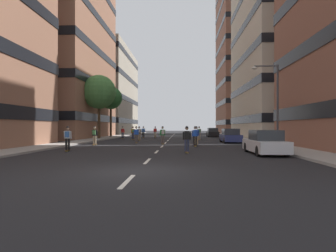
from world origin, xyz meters
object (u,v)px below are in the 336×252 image
Objects in this scene: street_tree_mid at (111,98)px; skater_5 at (155,131)px; street_tree_near at (99,92)px; skater_4 at (136,134)px; skater_0 at (139,132)px; skater_10 at (187,138)px; skater_6 at (123,132)px; skater_12 at (163,134)px; parked_car_near at (265,143)px; skater_1 at (199,132)px; skater_9 at (68,137)px; skater_2 at (195,135)px; parked_car_mid at (213,133)px; skater_3 at (196,134)px; skater_8 at (143,131)px; streetlamp_right at (273,96)px; parked_car_far at (230,136)px; skater_7 at (133,132)px; skater_11 at (95,134)px.

skater_5 is (7.01, 1.04, -5.29)m from street_tree_mid.
skater_4 is at bearing -50.53° from street_tree_near.
skater_0 is 1.00× the size of skater_10.
skater_12 is at bearing -61.65° from skater_6.
skater_1 is at bearing 99.37° from parked_car_near.
skater_5 is 1.00× the size of skater_9.
skater_5 is (-5.47, 19.47, 0.00)m from skater_2.
parked_car_near is 2.47× the size of skater_0.
parked_car_mid is 2.47× the size of skater_3.
skater_1 is 1.00× the size of skater_6.
skater_5 is 3.14m from skater_8.
streetlamp_right is 24.70m from skater_5.
skater_4 is (-10.09, -1.06, 0.29)m from parked_car_far.
skater_9 is (-13.32, -27.52, 0.32)m from parked_car_mid.
skater_8 and skater_10 have the same top height.
skater_1 is 1.00× the size of skater_5.
skater_1 is 9.89m from skater_12.
skater_5 reaches higher than parked_car_near.
street_tree_mid is at bearing 127.37° from skater_3.
street_tree_mid is 4.49× the size of skater_1.
parked_car_near is at bearing -90.00° from parked_car_far.
parked_car_mid is at bearing 80.13° from skater_10.
skater_8 is (2.81, 1.67, 0.03)m from skater_6.
streetlamp_right reaches higher than skater_3.
skater_10 is 8.73m from skater_12.
skater_1 is 1.00× the size of skater_7.
street_tree_mid reaches higher than skater_7.
parked_car_mid is 20.46m from skater_4.
street_tree_mid reaches higher than parked_car_far.
street_tree_near is 4.87× the size of skater_6.
skater_6 is 1.00× the size of skater_11.
skater_4 is at bearing -173.98° from parked_car_far.
skater_4 and skater_7 have the same top height.
skater_4 is 7.01m from skater_7.
skater_7 is (4.87, -7.08, -5.26)m from street_tree_mid.
street_tree_near is 4.87× the size of skater_12.
skater_10 is at bearing -75.33° from skater_12.
street_tree_mid is at bearing 152.95° from skater_1.
skater_10 reaches higher than parked_car_far.
street_tree_near reaches higher than skater_12.
skater_8 reaches higher than parked_car_mid.
skater_7 is at bearing -136.79° from parked_car_mid.
skater_2 is at bearing -56.91° from skater_6.
street_tree_mid is at bearing 162.72° from skater_8.
skater_3 is 16.62m from skater_6.
skater_8 is at bearing 105.22° from skater_10.
skater_4 is 1.00× the size of skater_8.
skater_2 and skater_7 have the same top height.
skater_4 is at bearing -76.81° from skater_7.
skater_1 is 14.83m from skater_11.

